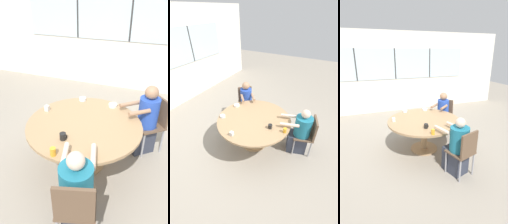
# 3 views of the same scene
# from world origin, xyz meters

# --- Properties ---
(ground_plane) EXTENTS (16.00, 16.00, 0.00)m
(ground_plane) POSITION_xyz_m (0.00, 0.00, 0.00)
(ground_plane) COLOR gray
(dining_table) EXTENTS (1.57, 1.57, 0.72)m
(dining_table) POSITION_xyz_m (0.00, 0.00, 0.60)
(dining_table) COLOR tan
(dining_table) RESTS_ON ground_plane
(chair_for_woman_green_shirt) EXTENTS (0.56, 0.56, 0.88)m
(chair_for_woman_green_shirt) POSITION_xyz_m (0.88, 0.75, 0.53)
(chair_for_woman_green_shirt) COLOR brown
(chair_for_woman_green_shirt) RESTS_ON ground_plane
(chair_for_man_blue_shirt) EXTENTS (0.50, 0.50, 0.88)m
(chair_for_man_blue_shirt) POSITION_xyz_m (0.34, -1.11, 0.53)
(chair_for_man_blue_shirt) COLOR brown
(chair_for_man_blue_shirt) RESTS_ON ground_plane
(person_woman_green_shirt) EXTENTS (0.60, 0.58, 1.12)m
(person_woman_green_shirt) POSITION_xyz_m (0.76, 0.64, 0.51)
(person_woman_green_shirt) COLOR #333847
(person_woman_green_shirt) RESTS_ON ground_plane
(person_man_blue_shirt) EXTENTS (0.49, 0.67, 1.08)m
(person_man_blue_shirt) POSITION_xyz_m (0.29, -0.94, 0.48)
(person_man_blue_shirt) COLOR #333847
(person_man_blue_shirt) RESTS_ON ground_plane
(coffee_mug) EXTENTS (0.08, 0.08, 0.09)m
(coffee_mug) POSITION_xyz_m (-0.11, -0.42, 0.76)
(coffee_mug) COLOR black
(coffee_mug) RESTS_ON dining_table
(juice_glass) EXTENTS (0.07, 0.07, 0.10)m
(juice_glass) POSITION_xyz_m (-0.09, -0.72, 0.77)
(juice_glass) COLOR gold
(juice_glass) RESTS_ON dining_table
(milk_carton_small) EXTENTS (0.06, 0.06, 0.09)m
(milk_carton_small) POSITION_xyz_m (-0.64, 0.13, 0.76)
(milk_carton_small) COLOR silver
(milk_carton_small) RESTS_ON dining_table
(bowl_white_shallow) EXTENTS (0.13, 0.13, 0.04)m
(bowl_white_shallow) POSITION_xyz_m (0.25, 0.61, 0.74)
(bowl_white_shallow) COLOR white
(bowl_white_shallow) RESTS_ON dining_table
(bowl_cereal) EXTENTS (0.11, 0.11, 0.05)m
(bowl_cereal) POSITION_xyz_m (-0.27, 0.63, 0.74)
(bowl_cereal) COLOR silver
(bowl_cereal) RESTS_ON dining_table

